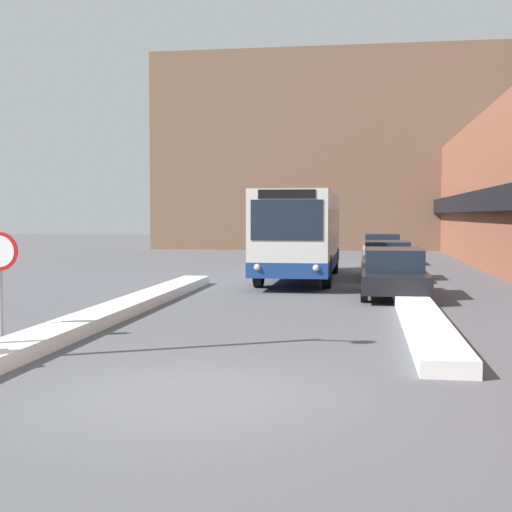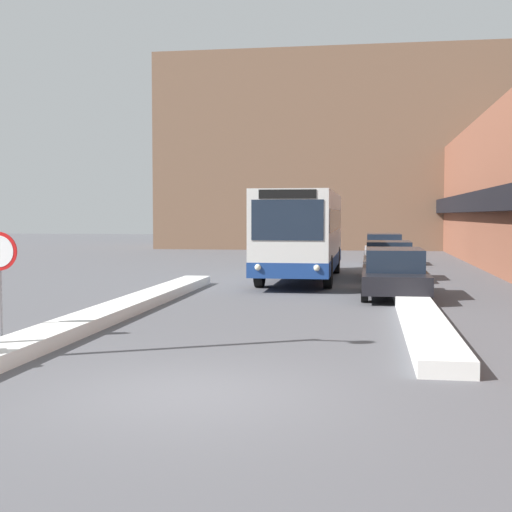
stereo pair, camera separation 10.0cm
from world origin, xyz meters
The scene contains 8 objects.
ground_plane centered at (0.00, 0.00, 0.00)m, with size 160.00×160.00×0.00m, color #515156.
building_backdrop_far centered at (0.00, 44.53, 7.07)m, with size 26.00×8.00×14.14m.
snow_bank_left centered at (-3.60, 6.54, 0.14)m, with size 0.90×17.80×0.28m.
snow_bank_right centered at (3.60, 6.82, 0.14)m, with size 0.90×10.92×0.29m.
city_bus centered at (-0.05, 17.55, 1.79)m, with size 2.59×10.23×3.28m.
parked_car_front centered at (3.20, 12.33, 0.73)m, with size 1.93×4.90×1.44m.
parked_car_middle centered at (3.20, 18.42, 0.72)m, with size 1.93×4.41×1.45m.
parked_car_back centered at (3.20, 26.52, 0.76)m, with size 1.91×4.84×1.53m.
Camera 2 is at (2.40, -9.35, 2.43)m, focal length 50.00 mm.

